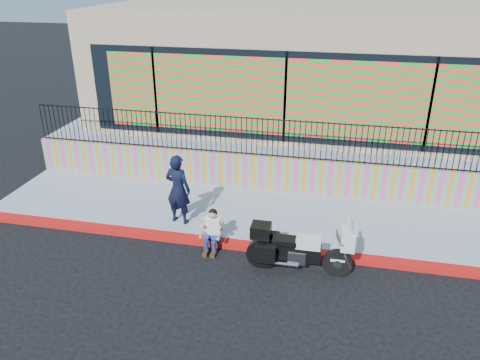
# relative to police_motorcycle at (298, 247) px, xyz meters

# --- Properties ---
(ground) EXTENTS (90.00, 90.00, 0.00)m
(ground) POSITION_rel_police_motorcycle_xyz_m (-0.99, 0.65, -0.63)
(ground) COLOR black
(ground) RESTS_ON ground
(red_curb) EXTENTS (16.00, 0.30, 0.15)m
(red_curb) POSITION_rel_police_motorcycle_xyz_m (-0.99, 0.65, -0.55)
(red_curb) COLOR #B7110D
(red_curb) RESTS_ON ground
(sidewalk) EXTENTS (16.00, 3.00, 0.15)m
(sidewalk) POSITION_rel_police_motorcycle_xyz_m (-0.99, 2.30, -0.55)
(sidewalk) COLOR #9097AD
(sidewalk) RESTS_ON ground
(mural_wall) EXTENTS (16.00, 0.20, 1.10)m
(mural_wall) POSITION_rel_police_motorcycle_xyz_m (-0.99, 3.90, 0.07)
(mural_wall) COLOR #FF4385
(mural_wall) RESTS_ON sidewalk
(metal_fence) EXTENTS (15.80, 0.04, 1.20)m
(metal_fence) POSITION_rel_police_motorcycle_xyz_m (-0.99, 3.90, 1.22)
(metal_fence) COLOR black
(metal_fence) RESTS_ON mural_wall
(elevated_platform) EXTENTS (16.00, 10.00, 1.25)m
(elevated_platform) POSITION_rel_police_motorcycle_xyz_m (-0.99, 9.00, -0.00)
(elevated_platform) COLOR #9097AD
(elevated_platform) RESTS_ON ground
(storefront_building) EXTENTS (14.00, 8.06, 4.00)m
(storefront_building) POSITION_rel_police_motorcycle_xyz_m (-0.99, 8.79, 2.62)
(storefront_building) COLOR tan
(storefront_building) RESTS_ON elevated_platform
(police_motorcycle) EXTENTS (2.41, 0.80, 1.50)m
(police_motorcycle) POSITION_rel_police_motorcycle_xyz_m (0.00, 0.00, 0.00)
(police_motorcycle) COLOR black
(police_motorcycle) RESTS_ON ground
(police_officer) EXTENTS (0.78, 0.59, 1.94)m
(police_officer) POSITION_rel_police_motorcycle_xyz_m (-3.34, 1.37, 0.49)
(police_officer) COLOR black
(police_officer) RESTS_ON sidewalk
(seated_man) EXTENTS (0.54, 0.71, 1.06)m
(seated_man) POSITION_rel_police_motorcycle_xyz_m (-2.17, 0.42, -0.18)
(seated_man) COLOR navy
(seated_man) RESTS_ON ground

